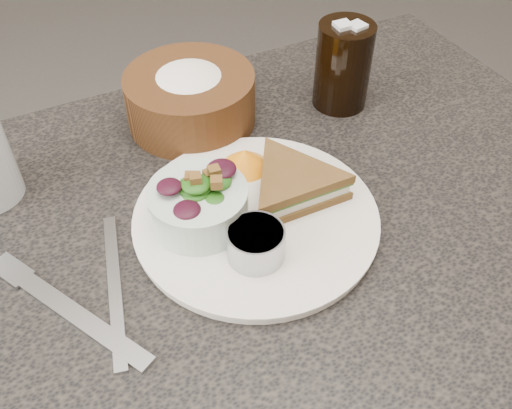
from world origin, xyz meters
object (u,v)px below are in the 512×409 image
object	(u,v)px
dining_table	(253,379)
salad_bowl	(198,200)
cola_glass	(343,62)
bread_basket	(190,91)
dinner_plate	(256,219)
dressing_ramekin	(256,244)
sandwich	(292,185)

from	to	relation	value
dining_table	salad_bowl	bearing A→B (deg)	154.37
cola_glass	bread_basket	bearing A→B (deg)	165.62
dinner_plate	dressing_ramekin	size ratio (longest dim) A/B	4.47
salad_bowl	bread_basket	world-z (taller)	bread_basket
bread_basket	sandwich	bearing A→B (deg)	-77.98
sandwich	bread_basket	world-z (taller)	bread_basket
sandwich	cola_glass	bearing A→B (deg)	43.76
sandwich	cola_glass	xyz separation A→B (m)	(0.17, 0.16, 0.04)
dining_table	bread_basket	xyz separation A→B (m)	(0.02, 0.22, 0.43)
dressing_ramekin	bread_basket	distance (m)	0.28
bread_basket	cola_glass	size ratio (longest dim) A/B	1.32
sandwich	dinner_plate	bearing A→B (deg)	-170.19
dining_table	dressing_ramekin	size ratio (longest dim) A/B	15.53
dining_table	sandwich	distance (m)	0.41
salad_bowl	dressing_ramekin	bearing A→B (deg)	-65.70
salad_bowl	sandwich	bearing A→B (deg)	-6.86
dining_table	cola_glass	size ratio (longest dim) A/B	7.33
sandwich	salad_bowl	distance (m)	0.12
dining_table	sandwich	xyz separation A→B (m)	(0.06, 0.01, 0.41)
dinner_plate	cola_glass	world-z (taller)	cola_glass
bread_basket	dining_table	bearing A→B (deg)	-93.90
dressing_ramekin	cola_glass	size ratio (longest dim) A/B	0.47
salad_bowl	cola_glass	distance (m)	0.32
dinner_plate	salad_bowl	bearing A→B (deg)	160.37
dining_table	dinner_plate	size ratio (longest dim) A/B	3.48
cola_glass	dressing_ramekin	bearing A→B (deg)	-138.56
cola_glass	salad_bowl	bearing A→B (deg)	-153.29
dressing_ramekin	cola_glass	bearing A→B (deg)	41.44
sandwich	salad_bowl	xyz separation A→B (m)	(-0.12, 0.01, 0.01)
sandwich	cola_glass	world-z (taller)	cola_glass
dinner_plate	dressing_ramekin	world-z (taller)	dressing_ramekin
salad_bowl	bread_basket	bearing A→B (deg)	70.37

